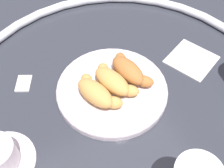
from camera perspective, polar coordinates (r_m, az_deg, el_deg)
ground_plane at (r=0.67m, az=1.63°, el=-3.06°), size 2.20×2.20×0.00m
table_chrome_rim at (r=0.66m, az=1.66°, el=-2.45°), size 0.79×0.79×0.02m
pastry_plate at (r=0.67m, az=0.00°, el=-1.06°), size 0.26×0.26×0.02m
croissant_large at (r=0.63m, az=-3.18°, el=-1.73°), size 0.13×0.09×0.04m
croissant_small at (r=0.65m, az=0.20°, el=0.61°), size 0.13×0.09×0.04m
croissant_extra at (r=0.67m, az=3.39°, el=2.80°), size 0.13×0.08×0.04m
sugar_packet at (r=0.72m, az=-17.32°, el=0.22°), size 0.06×0.05×0.01m
folded_napkin at (r=0.77m, az=15.67°, el=4.83°), size 0.15×0.15×0.01m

